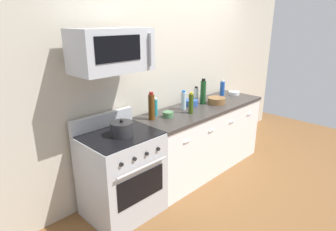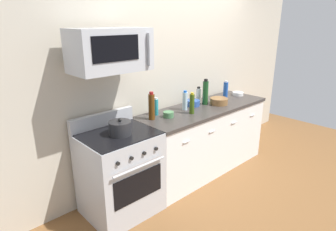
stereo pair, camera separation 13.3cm
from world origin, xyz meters
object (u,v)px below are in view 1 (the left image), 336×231
(bottle_olive_oil, at_px, (191,103))
(bowl_wooden_salad, at_px, (216,100))
(bowl_white_ceramic, at_px, (234,93))
(bowl_blue_mixing, at_px, (191,102))
(bottle_soda_blue, at_px, (222,89))
(bottle_vinegar_white, at_px, (196,95))
(bottle_wine_green, at_px, (203,92))
(bottle_wine_amber, at_px, (151,107))
(stockpot, at_px, (122,129))
(bottle_water_clear, at_px, (184,101))
(range_oven, at_px, (121,173))
(bowl_green_glaze, at_px, (168,114))
(microwave, at_px, (111,50))
(bottle_dish_soap, at_px, (155,107))

(bottle_olive_oil, distance_m, bowl_wooden_salad, 0.58)
(bowl_white_ceramic, distance_m, bowl_blue_mixing, 0.92)
(bottle_soda_blue, bearing_deg, bottle_vinegar_white, 169.07)
(bottle_wine_green, height_order, bottle_soda_blue, bottle_wine_green)
(bowl_wooden_salad, bearing_deg, bowl_white_ceramic, 9.12)
(bottle_soda_blue, height_order, bowl_white_ceramic, bottle_soda_blue)
(bottle_wine_amber, xyz_separation_m, stockpot, (-0.53, -0.15, -0.08))
(bottle_wine_green, bearing_deg, bottle_water_clear, 177.88)
(bottle_wine_green, xyz_separation_m, bowl_wooden_salad, (0.14, -0.13, -0.12))
(bottle_water_clear, xyz_separation_m, bowl_wooden_salad, (0.52, -0.14, -0.07))
(bowl_wooden_salad, bearing_deg, range_oven, 178.08)
(bowl_blue_mixing, distance_m, bowl_green_glaze, 0.58)
(range_oven, relative_size, bowl_blue_mixing, 5.79)
(bottle_water_clear, distance_m, bowl_white_ceramic, 1.13)
(microwave, height_order, bottle_wine_amber, microwave)
(bottle_vinegar_white, bearing_deg, bottle_wine_amber, -174.29)
(bottle_dish_soap, bearing_deg, bowl_blue_mixing, -4.07)
(bottle_water_clear, xyz_separation_m, bowl_white_ceramic, (1.12, -0.05, -0.09))
(bottle_water_clear, relative_size, bottle_dish_soap, 1.17)
(stockpot, bearing_deg, bottle_water_clear, 7.45)
(bowl_white_ceramic, height_order, bowl_blue_mixing, bowl_blue_mixing)
(bottle_soda_blue, distance_m, stockpot, 1.95)
(bottle_vinegar_white, height_order, bowl_wooden_salad, bottle_vinegar_white)
(bowl_green_glaze, bearing_deg, bowl_blue_mixing, 12.06)
(bottle_wine_green, relative_size, stockpot, 1.54)
(bottle_water_clear, distance_m, bowl_wooden_salad, 0.55)
(bottle_dish_soap, relative_size, bottle_wine_amber, 0.66)
(range_oven, distance_m, bowl_green_glaze, 0.88)
(bowl_blue_mixing, xyz_separation_m, stockpot, (-1.29, -0.19, 0.03))
(bowl_white_ceramic, bearing_deg, range_oven, -178.90)
(bottle_vinegar_white, bearing_deg, bottle_soda_blue, -10.93)
(bottle_soda_blue, relative_size, stockpot, 1.14)
(stockpot, bearing_deg, bowl_green_glaze, 5.65)
(bottle_dish_soap, bearing_deg, microwave, -168.47)
(bottle_water_clear, height_order, stockpot, bottle_water_clear)
(bottle_dish_soap, bearing_deg, bowl_green_glaze, -72.42)
(bottle_vinegar_white, xyz_separation_m, bowl_wooden_salad, (0.15, -0.24, -0.06))
(microwave, height_order, bowl_white_ceramic, microwave)
(bottle_vinegar_white, xyz_separation_m, bowl_blue_mixing, (-0.16, -0.05, -0.07))
(bottle_wine_amber, bearing_deg, bottle_wine_green, -1.26)
(range_oven, xyz_separation_m, bowl_blue_mixing, (1.29, 0.14, 0.49))
(bottle_wine_green, height_order, stockpot, bottle_wine_green)
(stockpot, bearing_deg, bowl_blue_mixing, 8.47)
(range_oven, distance_m, bottle_wine_amber, 0.81)
(range_oven, distance_m, bottle_soda_blue, 2.03)
(bottle_wine_green, relative_size, bowl_wooden_salad, 1.45)
(bottle_olive_oil, relative_size, stockpot, 1.17)
(range_oven, distance_m, bottle_water_clear, 1.23)
(bottle_soda_blue, distance_m, bowl_blue_mixing, 0.66)
(bottle_soda_blue, xyz_separation_m, bowl_white_ceramic, (0.26, -0.05, -0.10))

